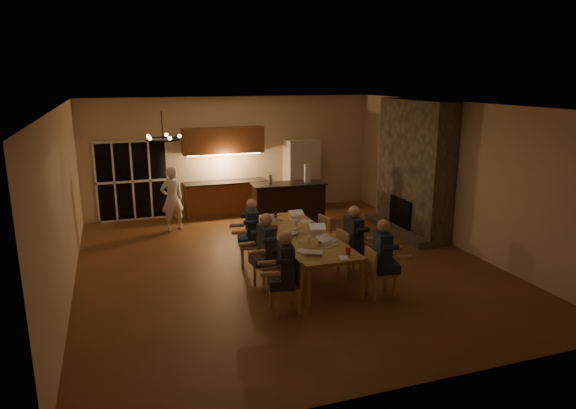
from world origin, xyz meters
The scene contains 44 objects.
floor centered at (0.00, 0.00, 0.00)m, with size 9.00×9.00×0.00m, color brown.
back_wall centered at (0.00, 4.52, 1.60)m, with size 8.00×0.04×3.20m, color beige.
left_wall centered at (-4.02, 0.00, 1.60)m, with size 0.04×9.00×3.20m, color beige.
right_wall centered at (4.02, 0.00, 1.60)m, with size 0.04×9.00×3.20m, color beige.
ceiling centered at (0.00, 0.00, 3.22)m, with size 8.00×9.00×0.04m, color white.
french_doors centered at (-2.70, 4.47, 1.05)m, with size 1.86×0.08×2.10m, color black.
fireplace centered at (3.70, 1.20, 1.60)m, with size 0.58×2.50×3.20m, color #675F51.
kitchenette centered at (-0.30, 4.20, 1.20)m, with size 2.24×0.68×2.40m, color brown, non-canonical shape.
refrigerator centered at (1.90, 4.15, 1.00)m, with size 0.90×0.68×2.00m, color beige.
dining_table centered at (0.22, -0.42, 0.38)m, with size 1.10×3.30×0.75m, color #AA8944.
bar_island centered at (1.05, 2.78, 0.54)m, with size 1.88×0.68×1.08m, color black.
chair_left_near centered at (-0.68, -2.01, 0.45)m, with size 0.44×0.44×0.89m, color tan, non-canonical shape.
chair_left_mid centered at (-0.65, -0.98, 0.45)m, with size 0.44×0.44×0.89m, color tan, non-canonical shape.
chair_left_far centered at (-0.66, 0.15, 0.45)m, with size 0.44×0.44×0.89m, color tan, non-canonical shape.
chair_right_near centered at (1.06, -2.01, 0.45)m, with size 0.44×0.44×0.89m, color tan, non-canonical shape.
chair_right_mid centered at (1.06, -0.86, 0.45)m, with size 0.44×0.44×0.89m, color tan, non-canonical shape.
chair_right_far centered at (1.14, 0.22, 0.45)m, with size 0.44×0.44×0.89m, color tan, non-canonical shape.
person_left_near centered at (-0.68, -2.06, 0.69)m, with size 0.60×0.60×1.38m, color #272B32, non-canonical shape.
person_right_near centered at (1.10, -1.98, 0.69)m, with size 0.60×0.60×1.38m, color #1D2C4A, non-canonical shape.
person_left_mid centered at (-0.67, -0.95, 0.69)m, with size 0.60×0.60×1.38m, color #363C40, non-canonical shape.
person_right_mid centered at (1.05, -0.96, 0.69)m, with size 0.60×0.60×1.38m, color #272B32, non-canonical shape.
person_left_far centered at (-0.62, 0.21, 0.69)m, with size 0.60×0.60×1.38m, color #1D2C4A, non-canonical shape.
standing_person centered at (-1.84, 3.23, 0.80)m, with size 0.58×0.38×1.59m, color white.
chandelier centered at (-2.36, -0.91, 2.75)m, with size 0.56×0.56×0.03m, color black.
laptop_a centered at (0.01, -1.50, 0.86)m, with size 0.32×0.28×0.23m, color silver, non-canonical shape.
laptop_b centered at (0.43, -1.23, 0.86)m, with size 0.32×0.28×0.23m, color silver, non-canonical shape.
laptop_c centered at (-0.01, -0.34, 0.86)m, with size 0.32×0.28×0.23m, color silver, non-canonical shape.
laptop_d centered at (0.51, -0.51, 0.86)m, with size 0.32×0.28×0.23m, color silver, non-canonical shape.
laptop_e centered at (-0.01, 0.72, 0.86)m, with size 0.32×0.28×0.23m, color silver, non-canonical shape.
laptop_f centered at (0.50, 0.60, 0.86)m, with size 0.32×0.28×0.23m, color silver, non-canonical shape.
mug_front centered at (0.18, -0.89, 0.80)m, with size 0.08×0.08×0.10m, color silver.
mug_mid centered at (0.31, 0.21, 0.80)m, with size 0.07×0.07×0.10m, color silver.
mug_back centered at (-0.09, 0.38, 0.80)m, with size 0.08×0.08×0.10m, color silver.
redcup_near centered at (0.55, -1.76, 0.81)m, with size 0.08×0.08×0.12m, color #B9160C.
redcup_mid centered at (-0.21, -0.04, 0.81)m, with size 0.10×0.10×0.12m, color #B9160C.
can_silver centered at (0.33, -1.04, 0.81)m, with size 0.06×0.06×0.12m, color #B2B2B7.
can_cola centered at (0.10, 0.91, 0.81)m, with size 0.07×0.07×0.12m, color #3F0F0C.
can_right centered at (0.56, -0.08, 0.81)m, with size 0.07×0.07×0.12m, color #B2B2B7.
plate_near centered at (0.57, -1.01, 0.76)m, with size 0.23×0.23×0.02m, color silver.
plate_left centered at (-0.11, -1.38, 0.76)m, with size 0.26×0.26×0.02m, color silver.
plate_far centered at (0.60, 0.36, 0.76)m, with size 0.28×0.28×0.02m, color silver.
notepad centered at (0.41, -1.91, 0.76)m, with size 0.14×0.20×0.01m, color white.
bar_bottle centered at (0.56, 2.78, 1.20)m, with size 0.08×0.08×0.24m, color #99999E.
bar_blender centered at (1.54, 2.74, 1.31)m, with size 0.15×0.15×0.46m, color silver.
Camera 1 is at (-3.14, -9.31, 3.73)m, focal length 32.00 mm.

